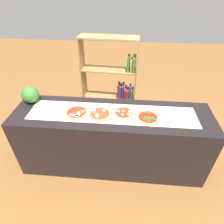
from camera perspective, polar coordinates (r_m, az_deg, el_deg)
ground_plane at (r=2.90m, az=0.00°, el=-14.68°), size 12.00×12.00×0.00m
counter at (r=2.57m, az=0.00°, el=-8.42°), size 2.44×0.66×0.90m
parchment_paper at (r=2.27m, az=0.00°, el=-0.38°), size 2.01×0.40×0.00m
pizza_mozzarella_0 at (r=2.30m, az=-10.71°, el=-0.20°), size 0.26×0.26×0.03m
pizza_mozzarella_1 at (r=2.25m, az=-3.71°, el=-0.57°), size 0.26×0.26×0.02m
pizza_mozzarella_2 at (r=2.26m, az=3.61°, el=-0.27°), size 0.24×0.24×0.03m
pizza_spinach_3 at (r=2.23m, az=10.85°, el=-1.65°), size 0.26×0.26×0.02m
watermelon at (r=2.63m, az=-23.57°, el=4.88°), size 0.22×0.22×0.22m
bookshelf at (r=3.20m, az=1.15°, el=7.62°), size 0.90×0.32×1.53m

